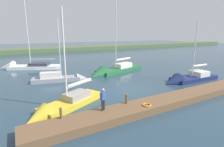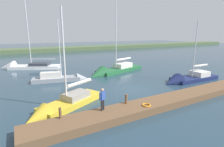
% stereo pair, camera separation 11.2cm
% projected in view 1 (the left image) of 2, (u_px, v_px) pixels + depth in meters
% --- Properties ---
extents(ground_plane, '(200.00, 200.00, 0.00)m').
position_uv_depth(ground_plane, '(132.00, 90.00, 18.65)').
color(ground_plane, '#263D4C').
extents(far_shoreline, '(180.00, 8.00, 2.40)m').
position_uv_depth(far_shoreline, '(50.00, 51.00, 58.34)').
color(far_shoreline, '#4C603D').
rests_on(far_shoreline, ground_plane).
extents(dock_pier, '(22.00, 2.07, 0.57)m').
position_uv_depth(dock_pier, '(164.00, 102.00, 14.72)').
color(dock_pier, brown).
rests_on(dock_pier, ground_plane).
extents(mooring_post_near, '(0.20, 0.20, 0.75)m').
position_uv_depth(mooring_post_near, '(127.00, 99.00, 13.60)').
color(mooring_post_near, brown).
rests_on(mooring_post_near, dock_pier).
extents(mooring_post_far, '(0.17, 0.17, 0.73)m').
position_uv_depth(mooring_post_far, '(61.00, 113.00, 11.18)').
color(mooring_post_far, brown).
rests_on(mooring_post_far, dock_pier).
extents(life_ring_buoy, '(0.66, 0.66, 0.10)m').
position_uv_depth(life_ring_buoy, '(147.00, 105.00, 13.24)').
color(life_ring_buoy, orange).
rests_on(life_ring_buoy, dock_pier).
extents(sailboat_near_dock, '(7.04, 3.12, 8.30)m').
position_uv_depth(sailboat_near_dock, '(63.00, 79.00, 22.26)').
color(sailboat_near_dock, gray).
rests_on(sailboat_near_dock, ground_plane).
extents(sailboat_inner_slip, '(10.43, 5.46, 12.60)m').
position_uv_depth(sailboat_inner_slip, '(112.00, 72.00, 26.75)').
color(sailboat_inner_slip, '#236638').
rests_on(sailboat_inner_slip, ground_plane).
extents(sailboat_far_right, '(8.21, 2.51, 8.46)m').
position_uv_depth(sailboat_far_right, '(186.00, 80.00, 22.01)').
color(sailboat_far_right, navy).
rests_on(sailboat_far_right, ground_plane).
extents(sailboat_far_left, '(10.15, 6.67, 12.53)m').
position_uv_depth(sailboat_far_left, '(24.00, 68.00, 29.85)').
color(sailboat_far_left, white).
rests_on(sailboat_far_left, ground_plane).
extents(sailboat_mid_channel, '(7.29, 4.96, 8.78)m').
position_uv_depth(sailboat_mid_channel, '(62.00, 108.00, 13.86)').
color(sailboat_mid_channel, gold).
rests_on(sailboat_mid_channel, ground_plane).
extents(person_on_dock, '(0.57, 0.39, 1.62)m').
position_uv_depth(person_on_dock, '(103.00, 98.00, 12.26)').
color(person_on_dock, '#28282D').
rests_on(person_on_dock, dock_pier).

